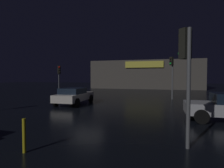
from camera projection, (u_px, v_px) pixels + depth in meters
The scene contains 7 objects.
ground_plane at pixel (87, 106), 14.37m from camera, with size 120.00×120.00×0.00m, color black.
store_building at pixel (146, 75), 38.55m from camera, with size 21.65×8.23×5.60m.
traffic_signal_main at pixel (186, 60), 5.90m from camera, with size 0.42×0.42×3.85m.
traffic_signal_opposite at pixel (172, 70), 18.83m from camera, with size 0.42×0.42×4.36m.
traffic_signal_cross_right at pixel (59, 73), 22.17m from camera, with size 0.42×0.42×3.69m.
car_far at pixel (74, 96), 15.41m from camera, with size 2.04×4.35×1.40m.
bollard_kerb_a at pixel (24, 136), 5.54m from camera, with size 0.10×0.10×1.04m, color gold.
Camera 1 is at (5.64, -13.28, 2.29)m, focal length 29.47 mm.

